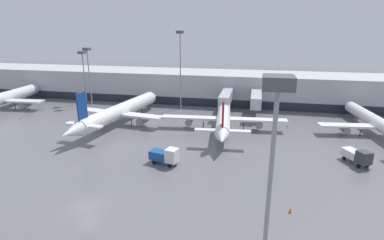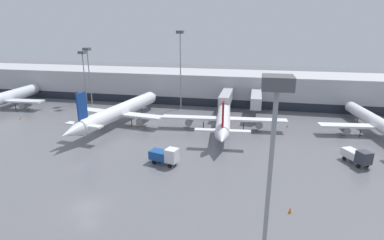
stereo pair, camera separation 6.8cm
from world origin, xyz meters
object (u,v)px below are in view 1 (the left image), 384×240
object	(u,v)px
service_truck_0	(357,156)
apron_light_mast_3	(88,60)
traffic_cone_0	(290,210)
service_truck_1	(165,155)
traffic_cone_4	(137,124)
apron_light_mast_5	(180,49)
apron_light_mast_4	(273,144)
parked_jet_2	(224,117)
parked_jet_1	(4,99)
traffic_cone_1	(287,126)
parked_jet_0	(120,111)
parked_jet_3	(380,124)
traffic_cone_3	(20,118)
apron_light_mast_6	(83,62)

from	to	relation	value
service_truck_0	apron_light_mast_3	xyz separation A→B (m)	(-64.86, 27.78, 11.82)
apron_light_mast_3	traffic_cone_0	bearing A→B (deg)	-40.41
service_truck_1	traffic_cone_4	xyz separation A→B (m)	(-12.83, 19.09, -1.28)
apron_light_mast_5	apron_light_mast_4	bearing A→B (deg)	-70.80
traffic_cone_0	parked_jet_2	bearing A→B (deg)	111.12
service_truck_1	apron_light_mast_5	size ratio (longest dim) A/B	0.25
parked_jet_1	service_truck_1	world-z (taller)	parked_jet_1
parked_jet_2	apron_light_mast_3	size ratio (longest dim) A/B	1.95
traffic_cone_1	service_truck_1	bearing A→B (deg)	-131.42
traffic_cone_1	parked_jet_1	bearing A→B (deg)	179.71
traffic_cone_0	traffic_cone_4	world-z (taller)	traffic_cone_0
parked_jet_1	traffic_cone_4	distance (m)	42.72
parked_jet_0	service_truck_1	size ratio (longest dim) A/B	7.07
parked_jet_3	traffic_cone_0	size ratio (longest dim) A/B	47.73
traffic_cone_1	parked_jet_0	bearing A→B (deg)	-171.57
traffic_cone_4	service_truck_1	bearing A→B (deg)	-56.10
traffic_cone_3	parked_jet_1	bearing A→B (deg)	146.33
apron_light_mast_4	apron_light_mast_5	distance (m)	65.77
parked_jet_1	traffic_cone_3	distance (m)	14.34
traffic_cone_4	apron_light_mast_3	xyz separation A→B (m)	(-20.53, 15.50, 13.02)
parked_jet_0	parked_jet_2	bearing A→B (deg)	-79.20
traffic_cone_4	apron_light_mast_3	distance (m)	28.84
service_truck_1	traffic_cone_1	xyz separation A→B (m)	(21.85, 24.76, -1.31)
parked_jet_0	apron_light_mast_6	size ratio (longest dim) A/B	2.41
traffic_cone_1	traffic_cone_4	bearing A→B (deg)	-170.71
parked_jet_0	parked_jet_3	world-z (taller)	parked_jet_0
parked_jet_2	apron_light_mast_4	size ratio (longest dim) A/B	1.68
apron_light_mast_4	parked_jet_0	bearing A→B (deg)	125.42
traffic_cone_3	apron_light_mast_5	distance (m)	44.43
parked_jet_3	traffic_cone_1	xyz separation A→B (m)	(-18.32, 2.12, -2.30)
parked_jet_3	traffic_cone_4	bearing A→B (deg)	86.91
parked_jet_1	service_truck_1	size ratio (longest dim) A/B	6.50
parked_jet_1	service_truck_1	xyz separation A→B (m)	(55.03, -25.15, -1.44)
service_truck_1	traffic_cone_4	distance (m)	23.04
service_truck_0	traffic_cone_3	xyz separation A→B (m)	(-74.82, 10.52, -1.23)
parked_jet_3	traffic_cone_0	xyz separation A→B (m)	(-20.96, -32.81, -2.21)
traffic_cone_1	apron_light_mast_3	xyz separation A→B (m)	(-55.21, 9.83, 13.05)
apron_light_mast_5	apron_light_mast_6	world-z (taller)	apron_light_mast_5
traffic_cone_0	traffic_cone_4	xyz separation A→B (m)	(-32.04, 29.26, -0.07)
parked_jet_3	apron_light_mast_3	size ratio (longest dim) A/B	2.12
parked_jet_0	service_truck_0	distance (m)	49.97
parked_jet_0	service_truck_1	world-z (taller)	parked_jet_0
service_truck_0	traffic_cone_0	world-z (taller)	service_truck_0
traffic_cone_1	traffic_cone_3	xyz separation A→B (m)	(-65.17, -7.42, -0.00)
parked_jet_3	apron_light_mast_3	bearing A→B (deg)	73.85
parked_jet_0	apron_light_mast_4	xyz separation A→B (m)	(32.24, -45.33, 11.95)
apron_light_mast_3	apron_light_mast_4	size ratio (longest dim) A/B	0.86
parked_jet_1	parked_jet_3	distance (m)	95.24
traffic_cone_0	apron_light_mast_6	xyz separation A→B (m)	(-55.51, 46.88, 12.15)
parked_jet_1	parked_jet_3	world-z (taller)	parked_jet_3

